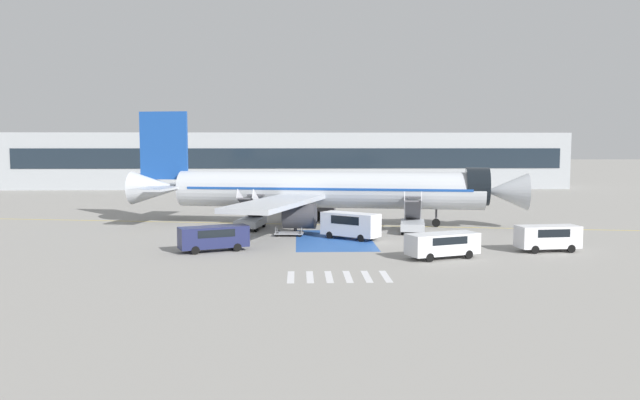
{
  "coord_description": "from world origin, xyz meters",
  "views": [
    {
      "loc": [
        -3.72,
        -64.17,
        8.26
      ],
      "look_at": [
        -1.44,
        -0.39,
        2.66
      ],
      "focal_mm": 35.0,
      "sensor_mm": 36.0,
      "label": 1
    }
  ],
  "objects_px": {
    "ground_crew_0": "(295,221)",
    "terminal_building": "(290,160)",
    "service_van_3": "(350,224)",
    "traffic_cone_0": "(194,236)",
    "service_van_2": "(214,236)",
    "fuel_tanker": "(263,193)",
    "boarding_stairs_aft": "(251,219)",
    "service_van_0": "(548,236)",
    "service_van_1": "(442,243)",
    "baggage_cart": "(289,233)",
    "airliner": "(321,190)",
    "boarding_stairs_forward": "(413,222)",
    "ground_crew_1": "(354,221)"
  },
  "relations": [
    {
      "from": "fuel_tanker",
      "to": "service_van_0",
      "type": "height_order",
      "value": "fuel_tanker"
    },
    {
      "from": "traffic_cone_0",
      "to": "service_van_0",
      "type": "bearing_deg",
      "value": -14.16
    },
    {
      "from": "service_van_3",
      "to": "traffic_cone_0",
      "type": "height_order",
      "value": "service_van_3"
    },
    {
      "from": "service_van_3",
      "to": "traffic_cone_0",
      "type": "xyz_separation_m",
      "value": [
        -13.81,
        0.25,
        -1.08
      ]
    },
    {
      "from": "baggage_cart",
      "to": "traffic_cone_0",
      "type": "relative_size",
      "value": 4.48
    },
    {
      "from": "service_van_3",
      "to": "ground_crew_0",
      "type": "bearing_deg",
      "value": -100.24
    },
    {
      "from": "fuel_tanker",
      "to": "service_van_2",
      "type": "distance_m",
      "value": 36.52
    },
    {
      "from": "airliner",
      "to": "service_van_2",
      "type": "height_order",
      "value": "airliner"
    },
    {
      "from": "ground_crew_0",
      "to": "terminal_building",
      "type": "distance_m",
      "value": 62.46
    },
    {
      "from": "fuel_tanker",
      "to": "baggage_cart",
      "type": "height_order",
      "value": "fuel_tanker"
    },
    {
      "from": "boarding_stairs_forward",
      "to": "traffic_cone_0",
      "type": "bearing_deg",
      "value": -159.12
    },
    {
      "from": "boarding_stairs_aft",
      "to": "service_van_0",
      "type": "relative_size",
      "value": 1.11
    },
    {
      "from": "service_van_1",
      "to": "service_van_2",
      "type": "height_order",
      "value": "service_van_2"
    },
    {
      "from": "fuel_tanker",
      "to": "service_van_3",
      "type": "relative_size",
      "value": 1.98
    },
    {
      "from": "service_van_3",
      "to": "terminal_building",
      "type": "xyz_separation_m",
      "value": [
        -6.21,
        67.67,
        3.94
      ]
    },
    {
      "from": "boarding_stairs_forward",
      "to": "service_van_3",
      "type": "height_order",
      "value": "boarding_stairs_forward"
    },
    {
      "from": "boarding_stairs_forward",
      "to": "traffic_cone_0",
      "type": "height_order",
      "value": "boarding_stairs_forward"
    },
    {
      "from": "boarding_stairs_aft",
      "to": "traffic_cone_0",
      "type": "distance_m",
      "value": 8.0
    },
    {
      "from": "service_van_2",
      "to": "traffic_cone_0",
      "type": "bearing_deg",
      "value": -0.25
    },
    {
      "from": "airliner",
      "to": "ground_crew_0",
      "type": "xyz_separation_m",
      "value": [
        -2.66,
        -4.65,
        -2.69
      ]
    },
    {
      "from": "boarding_stairs_forward",
      "to": "ground_crew_0",
      "type": "bearing_deg",
      "value": -176.8
    },
    {
      "from": "service_van_0",
      "to": "fuel_tanker",
      "type": "bearing_deg",
      "value": 26.62
    },
    {
      "from": "service_van_1",
      "to": "ground_crew_0",
      "type": "distance_m",
      "value": 18.53
    },
    {
      "from": "service_van_2",
      "to": "traffic_cone_0",
      "type": "xyz_separation_m",
      "value": [
        -2.59,
        6.27,
        -0.89
      ]
    },
    {
      "from": "boarding_stairs_aft",
      "to": "fuel_tanker",
      "type": "relative_size",
      "value": 0.53
    },
    {
      "from": "service_van_1",
      "to": "traffic_cone_0",
      "type": "relative_size",
      "value": 9.46
    },
    {
      "from": "fuel_tanker",
      "to": "traffic_cone_0",
      "type": "bearing_deg",
      "value": 178.53
    },
    {
      "from": "ground_crew_1",
      "to": "traffic_cone_0",
      "type": "bearing_deg",
      "value": -19.45
    },
    {
      "from": "fuel_tanker",
      "to": "traffic_cone_0",
      "type": "relative_size",
      "value": 17.27
    },
    {
      "from": "boarding_stairs_aft",
      "to": "terminal_building",
      "type": "distance_m",
      "value": 61.07
    },
    {
      "from": "boarding_stairs_forward",
      "to": "terminal_building",
      "type": "xyz_separation_m",
      "value": [
        -12.48,
        63.7,
        4.32
      ]
    },
    {
      "from": "boarding_stairs_aft",
      "to": "service_van_0",
      "type": "distance_m",
      "value": 27.81
    },
    {
      "from": "service_van_0",
      "to": "airliner",
      "type": "bearing_deg",
      "value": 38.82
    },
    {
      "from": "airliner",
      "to": "service_van_3",
      "type": "relative_size",
      "value": 7.84
    },
    {
      "from": "boarding_stairs_aft",
      "to": "ground_crew_1",
      "type": "relative_size",
      "value": 3.19
    },
    {
      "from": "boarding_stairs_forward",
      "to": "fuel_tanker",
      "type": "bearing_deg",
      "value": 130.94
    },
    {
      "from": "boarding_stairs_forward",
      "to": "service_van_0",
      "type": "relative_size",
      "value": 1.11
    },
    {
      "from": "baggage_cart",
      "to": "terminal_building",
      "type": "distance_m",
      "value": 65.75
    },
    {
      "from": "fuel_tanker",
      "to": "ground_crew_1",
      "type": "xyz_separation_m",
      "value": [
        10.14,
        -25.7,
        -0.75
      ]
    },
    {
      "from": "traffic_cone_0",
      "to": "service_van_2",
      "type": "bearing_deg",
      "value": -67.55
    },
    {
      "from": "service_van_0",
      "to": "service_van_1",
      "type": "relative_size",
      "value": 0.87
    },
    {
      "from": "baggage_cart",
      "to": "terminal_building",
      "type": "xyz_separation_m",
      "value": [
        -0.77,
        65.55,
        5.06
      ]
    },
    {
      "from": "service_van_0",
      "to": "ground_crew_1",
      "type": "distance_m",
      "value": 18.32
    },
    {
      "from": "service_van_0",
      "to": "ground_crew_1",
      "type": "xyz_separation_m",
      "value": [
        -14.07,
        11.73,
        -0.23
      ]
    },
    {
      "from": "service_van_3",
      "to": "ground_crew_1",
      "type": "xyz_separation_m",
      "value": [
        0.78,
        4.75,
        -0.39
      ]
    },
    {
      "from": "fuel_tanker",
      "to": "service_van_1",
      "type": "height_order",
      "value": "fuel_tanker"
    },
    {
      "from": "fuel_tanker",
      "to": "service_van_2",
      "type": "height_order",
      "value": "fuel_tanker"
    },
    {
      "from": "boarding_stairs_forward",
      "to": "terminal_building",
      "type": "distance_m",
      "value": 65.05
    },
    {
      "from": "baggage_cart",
      "to": "ground_crew_0",
      "type": "relative_size",
      "value": 1.63
    },
    {
      "from": "terminal_building",
      "to": "service_van_3",
      "type": "bearing_deg",
      "value": -84.76
    }
  ]
}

